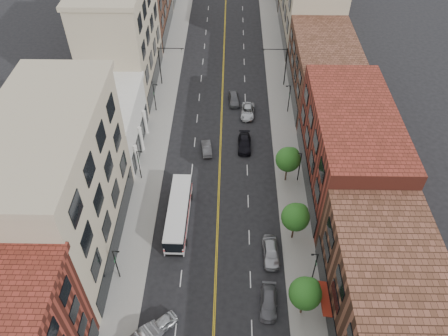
# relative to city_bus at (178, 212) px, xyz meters

# --- Properties ---
(sidewalk_left) EXTENTS (4.00, 110.00, 0.15)m
(sidewalk_left) POSITION_rel_city_bus_xyz_m (-5.06, 18.56, -1.60)
(sidewalk_left) COLOR gray
(sidewalk_left) RESTS_ON ground
(sidewalk_right) EXTENTS (4.00, 110.00, 0.15)m
(sidewalk_right) POSITION_rel_city_bus_xyz_m (14.94, 18.56, -1.60)
(sidewalk_right) COLOR gray
(sidewalk_right) RESTS_ON ground
(bldg_l_tanoffice) EXTENTS (10.00, 22.00, 18.00)m
(bldg_l_tanoffice) POSITION_rel_city_bus_xyz_m (-12.06, -3.44, 7.32)
(bldg_l_tanoffice) COLOR tan
(bldg_l_tanoffice) RESTS_ON ground
(bldg_l_white) EXTENTS (10.00, 14.00, 8.00)m
(bldg_l_white) POSITION_rel_city_bus_xyz_m (-12.06, 14.56, 2.32)
(bldg_l_white) COLOR silver
(bldg_l_white) RESTS_ON ground
(bldg_l_far_a) EXTENTS (10.00, 20.00, 18.00)m
(bldg_l_far_a) POSITION_rel_city_bus_xyz_m (-12.06, 31.56, 7.32)
(bldg_l_far_a) COLOR tan
(bldg_l_far_a) RESTS_ON ground
(bldg_r_near) EXTENTS (10.00, 26.00, 10.00)m
(bldg_r_near) POSITION_rel_city_bus_xyz_m (21.94, -16.44, 3.32)
(bldg_r_near) COLOR #533121
(bldg_r_near) RESTS_ON ground
(bldg_r_mid) EXTENTS (10.00, 22.00, 12.00)m
(bldg_r_mid) POSITION_rel_city_bus_xyz_m (21.94, 7.56, 4.32)
(bldg_r_mid) COLOR maroon
(bldg_r_mid) RESTS_ON ground
(bldg_r_far_a) EXTENTS (10.00, 20.00, 10.00)m
(bldg_r_far_a) POSITION_rel_city_bus_xyz_m (21.94, 28.56, 3.32)
(bldg_r_far_a) COLOR #533121
(bldg_r_far_a) RESTS_ON ground
(bldg_r_far_b) EXTENTS (10.00, 22.00, 14.00)m
(bldg_r_far_b) POSITION_rel_city_bus_xyz_m (21.94, 49.56, 5.32)
(bldg_r_far_b) COLOR tan
(bldg_r_far_b) RESTS_ON ground
(tree_r_1) EXTENTS (3.40, 3.40, 5.59)m
(tree_r_1) POSITION_rel_city_bus_xyz_m (14.33, -12.37, 2.45)
(tree_r_1) COLOR black
(tree_r_1) RESTS_ON sidewalk_right
(tree_r_2) EXTENTS (3.40, 3.40, 5.59)m
(tree_r_2) POSITION_rel_city_bus_xyz_m (14.33, -2.37, 2.45)
(tree_r_2) COLOR black
(tree_r_2) RESTS_ON sidewalk_right
(tree_r_3) EXTENTS (3.40, 3.40, 5.59)m
(tree_r_3) POSITION_rel_city_bus_xyz_m (14.33, 7.63, 2.45)
(tree_r_3) COLOR black
(tree_r_3) RESTS_ON sidewalk_right
(lamp_l_1) EXTENTS (0.81, 0.55, 5.05)m
(lamp_l_1) POSITION_rel_city_bus_xyz_m (-6.01, -8.44, 1.29)
(lamp_l_1) COLOR black
(lamp_l_1) RESTS_ON sidewalk_left
(lamp_l_2) EXTENTS (0.81, 0.55, 5.05)m
(lamp_l_2) POSITION_rel_city_bus_xyz_m (-6.01, 7.56, 1.29)
(lamp_l_2) COLOR black
(lamp_l_2) RESTS_ON sidewalk_left
(lamp_l_3) EXTENTS (0.81, 0.55, 5.05)m
(lamp_l_3) POSITION_rel_city_bus_xyz_m (-6.01, 23.56, 1.29)
(lamp_l_3) COLOR black
(lamp_l_3) RESTS_ON sidewalk_left
(lamp_r_1) EXTENTS (0.81, 0.55, 5.05)m
(lamp_r_1) POSITION_rel_city_bus_xyz_m (15.89, -8.44, 1.29)
(lamp_r_1) COLOR black
(lamp_r_1) RESTS_ON sidewalk_right
(lamp_r_2) EXTENTS (0.81, 0.55, 5.05)m
(lamp_r_2) POSITION_rel_city_bus_xyz_m (15.89, 7.56, 1.29)
(lamp_r_2) COLOR black
(lamp_r_2) RESTS_ON sidewalk_right
(lamp_r_3) EXTENTS (0.81, 0.55, 5.05)m
(lamp_r_3) POSITION_rel_city_bus_xyz_m (15.89, 23.56, 1.29)
(lamp_r_3) COLOR black
(lamp_r_3) RESTS_ON sidewalk_right
(signal_mast_left) EXTENTS (4.49, 0.18, 7.20)m
(signal_mast_left) POSITION_rel_city_bus_xyz_m (-5.32, 31.56, 2.97)
(signal_mast_left) COLOR black
(signal_mast_left) RESTS_ON sidewalk_left
(signal_mast_right) EXTENTS (4.49, 0.18, 7.20)m
(signal_mast_right) POSITION_rel_city_bus_xyz_m (15.21, 31.56, 2.97)
(signal_mast_right) COLOR black
(signal_mast_right) RESTS_ON sidewalk_right
(city_bus) EXTENTS (2.86, 11.29, 2.89)m
(city_bus) POSITION_rel_city_bus_xyz_m (0.00, 0.00, 0.00)
(city_bus) COLOR silver
(city_bus) RESTS_ON ground
(car_angle_a) EXTENTS (3.98, 3.82, 1.34)m
(car_angle_a) POSITION_rel_city_bus_xyz_m (-0.66, -14.50, -1.01)
(car_angle_a) COLOR #B0B4B8
(car_angle_a) RESTS_ON ground
(car_parked_mid) EXTENTS (2.17, 4.63, 1.31)m
(car_parked_mid) POSITION_rel_city_bus_xyz_m (10.81, -11.63, -1.03)
(car_parked_mid) COLOR #56565C
(car_parked_mid) RESTS_ON ground
(car_parked_far) EXTENTS (2.06, 4.85, 1.64)m
(car_parked_far) POSITION_rel_city_bus_xyz_m (11.43, -5.18, -0.86)
(car_parked_far) COLOR #9E9FA5
(car_parked_far) RESTS_ON ground
(car_lane_behind) EXTENTS (1.87, 4.03, 1.28)m
(car_lane_behind) POSITION_rel_city_bus_xyz_m (2.90, 13.50, -1.04)
(car_lane_behind) COLOR #515257
(car_lane_behind) RESTS_ON ground
(car_lane_a) EXTENTS (2.03, 4.87, 1.41)m
(car_lane_a) POSITION_rel_city_bus_xyz_m (8.60, 14.56, -0.98)
(car_lane_a) COLOR black
(car_lane_a) RESTS_ON ground
(car_lane_b) EXTENTS (2.54, 4.91, 1.32)m
(car_lane_b) POSITION_rel_city_bus_xyz_m (9.25, 22.76, -1.02)
(car_lane_b) COLOR #BABEC3
(car_lane_b) RESTS_ON ground
(car_lane_c) EXTENTS (2.16, 4.56, 1.51)m
(car_lane_c) POSITION_rel_city_bus_xyz_m (6.97, 26.21, -0.93)
(car_lane_c) COLOR #55565B
(car_lane_c) RESTS_ON ground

